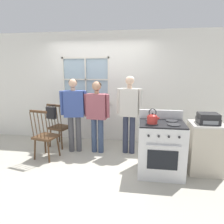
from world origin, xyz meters
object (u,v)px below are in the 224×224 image
chair_by_window (59,127)px  side_counter (205,148)px  person_teen_center (97,111)px  potted_plant (89,99)px  chair_near_wall (45,137)px  stereo (208,119)px  kettle (152,118)px  stove (161,148)px  person_adult_right (129,108)px  handbag (51,113)px  person_elderly_left (74,109)px

chair_by_window → side_counter: (3.03, -0.79, -0.01)m
person_teen_center → potted_plant: person_teen_center is taller
chair_near_wall → stereo: 3.09m
chair_by_window → kettle: 2.41m
chair_by_window → kettle: bearing=170.0°
person_teen_center → stereo: bearing=-10.5°
potted_plant → stove: bearing=-42.0°
chair_by_window → person_teen_center: bearing=-174.9°
kettle → stove: bearing=37.3°
chair_by_window → stereo: size_ratio=3.06×
person_teen_center → side_counter: bearing=-10.0°
chair_by_window → chair_near_wall: same height
side_counter → stereo: stereo is taller
potted_plant → chair_by_window: bearing=-138.4°
potted_plant → person_teen_center: bearing=-64.2°
person_teen_center → stove: 1.56m
person_adult_right → stove: bearing=-47.6°
handbag → stereo: 3.16m
handbag → person_adult_right: bearing=2.4°
chair_by_window → person_elderly_left: person_elderly_left is taller
person_teen_center → person_elderly_left: bearing=-171.6°
handbag → kettle: bearing=-21.8°
person_adult_right → side_counter: 1.61m
person_teen_center → kettle: (1.12, -0.87, 0.08)m
chair_by_window → person_adult_right: size_ratio=0.62×
person_teen_center → kettle: person_teen_center is taller
side_counter → stereo: bearing=-90.0°
chair_by_window → stereo: 3.18m
person_elderly_left → potted_plant: bearing=65.9°
person_elderly_left → person_adult_right: size_ratio=0.96×
kettle → handbag: (-2.15, 0.86, -0.15)m
chair_near_wall → stereo: bearing=-170.0°
stove → handbag: (-2.33, 0.73, 0.40)m
chair_by_window → handbag: (-0.07, -0.22, 0.40)m
stove → kettle: bearing=-142.7°
kettle → potted_plant: (-1.48, 1.62, 0.06)m
chair_by_window → chair_near_wall: size_ratio=1.00×
chair_near_wall → kettle: kettle is taller
chair_near_wall → potted_plant: 1.50m
person_teen_center → handbag: bearing=-173.7°
person_adult_right → handbag: person_adult_right is taller
chair_by_window → chair_near_wall: 0.68m
chair_by_window → person_adult_right: person_adult_right is taller
stove → chair_near_wall: bearing=173.2°
stereo → chair_near_wall: bearing=177.6°
chair_by_window → person_elderly_left: size_ratio=0.65×
kettle → stereo: (0.95, 0.27, -0.04)m
chair_by_window → kettle: size_ratio=4.21×
stove → potted_plant: size_ratio=4.17×
person_teen_center → person_adult_right: person_adult_right is taller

